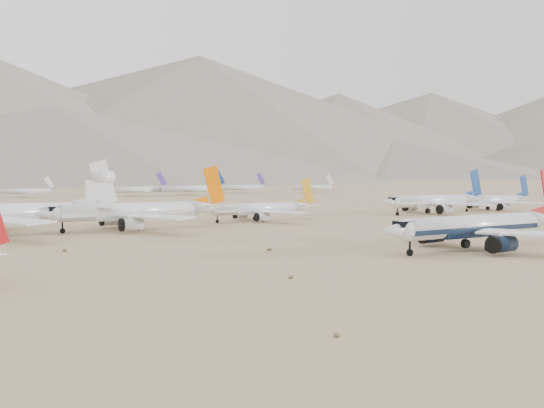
# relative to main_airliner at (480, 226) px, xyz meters

# --- Properties ---
(ground) EXTENTS (7000.00, 7000.00, 0.00)m
(ground) POSITION_rel_main_airliner_xyz_m (-7.99, 6.06, -4.78)
(ground) COLOR #998059
(ground) RESTS_ON ground
(main_airliner) EXTENTS (49.30, 48.15, 17.40)m
(main_airliner) POSITION_rel_main_airliner_xyz_m (0.00, 0.00, 0.00)
(main_airliner) COLOR silver
(main_airliner) RESTS_ON ground
(row2_navy_widebody) EXTENTS (48.74, 47.66, 17.34)m
(row2_navy_widebody) POSITION_rel_main_airliner_xyz_m (72.24, 81.67, 0.06)
(row2_navy_widebody) COLOR silver
(row2_navy_widebody) RESTS_ON ground
(row2_gold_tail) EXTENTS (39.74, 38.87, 14.15)m
(row2_gold_tail) POSITION_rel_main_airliner_xyz_m (-2.37, 86.24, -0.83)
(row2_gold_tail) COLOR silver
(row2_gold_tail) RESTS_ON ground
(row2_orange_tail) EXTENTS (50.45, 49.35, 18.00)m
(row2_orange_tail) POSITION_rel_main_airliner_xyz_m (-46.87, 77.51, 0.27)
(row2_orange_tail) COLOR silver
(row2_orange_tail) RESTS_ON ground
(row2_white_trijet) EXTENTS (54.88, 53.64, 19.45)m
(row2_white_trijet) POSITION_rel_main_airliner_xyz_m (-80.40, 79.59, 0.85)
(row2_white_trijet) COLOR silver
(row2_white_trijet) RESTS_ON ground
(row2_blue_far) EXTENTS (41.74, 40.81, 14.83)m
(row2_blue_far) POSITION_rel_main_airliner_xyz_m (108.94, 83.84, -0.65)
(row2_blue_far) COLOR silver
(row2_blue_far) RESTS_ON ground
(distant_storage_row) EXTENTS (479.39, 60.28, 15.15)m
(distant_storage_row) POSITION_rel_main_airliner_xyz_m (-33.00, 310.26, -0.41)
(distant_storage_row) COLOR silver
(distant_storage_row) RESTS_ON ground
(foothills) EXTENTS (4637.50, 1395.00, 155.00)m
(foothills) POSITION_rel_main_airliner_xyz_m (518.68, 1106.06, 62.37)
(foothills) COLOR slate
(foothills) RESTS_ON ground
(desert_scrub) EXTENTS (261.14, 125.01, 0.63)m
(desert_scrub) POSITION_rel_main_airliner_xyz_m (-11.28, -18.01, -4.49)
(desert_scrub) COLOR brown
(desert_scrub) RESTS_ON ground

